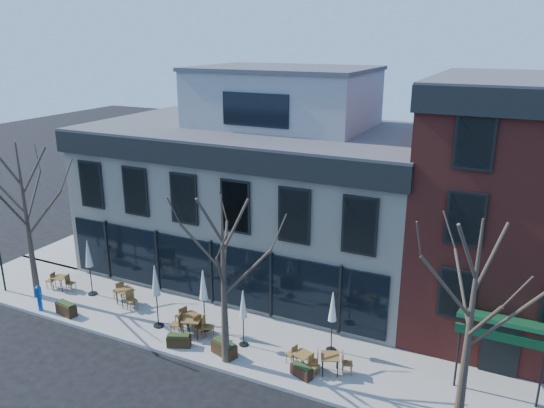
% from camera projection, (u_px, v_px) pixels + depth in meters
% --- Properties ---
extents(ground, '(120.00, 120.00, 0.00)m').
position_uv_depth(ground, '(214.00, 306.00, 26.22)').
color(ground, black).
rests_on(ground, ground).
extents(sidewalk_front, '(33.50, 4.70, 0.15)m').
position_uv_depth(sidewalk_front, '(252.00, 342.00, 23.00)').
color(sidewalk_front, gray).
rests_on(sidewalk_front, ground).
extents(sidewalk_side, '(4.50, 12.00, 0.15)m').
position_uv_depth(sidewalk_side, '(119.00, 232.00, 36.01)').
color(sidewalk_side, gray).
rests_on(sidewalk_side, ground).
extents(corner_building, '(18.39, 10.39, 11.10)m').
position_uv_depth(corner_building, '(261.00, 189.00, 29.11)').
color(corner_building, beige).
rests_on(corner_building, ground).
extents(red_brick_building, '(8.20, 11.78, 11.18)m').
position_uv_depth(red_brick_building, '(520.00, 205.00, 23.40)').
color(red_brick_building, maroon).
rests_on(red_brick_building, ground).
extents(tree_corner, '(3.93, 3.98, 7.92)m').
position_uv_depth(tree_corner, '(27.00, 220.00, 25.70)').
color(tree_corner, '#382B21').
rests_on(tree_corner, sidewalk_front).
extents(tree_mid, '(3.50, 3.55, 7.04)m').
position_uv_depth(tree_mid, '(224.00, 279.00, 20.47)').
color(tree_mid, '#382B21').
rests_on(tree_mid, sidewalk_front).
extents(tree_right, '(3.72, 3.77, 7.48)m').
position_uv_depth(tree_right, '(470.00, 327.00, 16.67)').
color(tree_right, '#382B21').
rests_on(tree_right, sidewalk_front).
extents(sign_pole, '(0.50, 0.10, 3.40)m').
position_uv_depth(sign_pole, '(0.00, 256.00, 26.94)').
color(sign_pole, black).
rests_on(sign_pole, sidewalk_front).
extents(call_box, '(0.27, 0.27, 1.34)m').
position_uv_depth(call_box, '(39.00, 297.00, 25.32)').
color(call_box, '#0C45A8').
rests_on(call_box, sidewalk_front).
extents(cafe_set_0, '(1.68, 0.76, 0.87)m').
position_uv_depth(cafe_set_0, '(61.00, 281.00, 27.52)').
color(cafe_set_0, brown).
rests_on(cafe_set_0, sidewalk_front).
extents(cafe_set_1, '(1.92, 1.17, 1.00)m').
position_uv_depth(cafe_set_1, '(125.00, 295.00, 25.93)').
color(cafe_set_1, brown).
rests_on(cafe_set_1, sidewalk_front).
extents(cafe_set_2, '(1.96, 1.07, 1.01)m').
position_uv_depth(cafe_set_2, '(190.00, 321.00, 23.51)').
color(cafe_set_2, brown).
rests_on(cafe_set_2, sidewalk_front).
extents(cafe_set_3, '(2.02, 1.04, 1.04)m').
position_uv_depth(cafe_set_3, '(192.00, 325.00, 23.19)').
color(cafe_set_3, brown).
rests_on(cafe_set_3, sidewalk_front).
extents(cafe_set_4, '(1.62, 0.87, 0.83)m').
position_uv_depth(cafe_set_4, '(303.00, 359.00, 20.92)').
color(cafe_set_4, brown).
rests_on(cafe_set_4, sidewalk_front).
extents(cafe_set_5, '(1.82, 1.08, 0.94)m').
position_uv_depth(cafe_set_5, '(330.00, 362.00, 20.64)').
color(cafe_set_5, brown).
rests_on(cafe_set_5, sidewalk_front).
extents(umbrella_0, '(0.47, 0.47, 2.95)m').
position_uv_depth(umbrella_0, '(88.00, 257.00, 26.50)').
color(umbrella_0, black).
rests_on(umbrella_0, sidewalk_front).
extents(umbrella_1, '(0.48, 0.48, 2.99)m').
position_uv_depth(umbrella_1, '(156.00, 284.00, 23.49)').
color(umbrella_1, black).
rests_on(umbrella_1, sidewalk_front).
extents(umbrella_2, '(0.47, 0.47, 2.92)m').
position_uv_depth(umbrella_2, '(203.00, 288.00, 23.23)').
color(umbrella_2, black).
rests_on(umbrella_2, sidewalk_front).
extents(umbrella_3, '(0.41, 0.41, 2.55)m').
position_uv_depth(umbrella_3, '(243.00, 307.00, 22.12)').
color(umbrella_3, black).
rests_on(umbrella_3, sidewalk_front).
extents(umbrella_4, '(0.43, 0.43, 2.69)m').
position_uv_depth(umbrella_4, '(333.00, 310.00, 21.70)').
color(umbrella_4, black).
rests_on(umbrella_4, sidewalk_front).
extents(planter_0, '(1.17, 0.63, 0.62)m').
position_uv_depth(planter_0, '(66.00, 309.00, 25.06)').
color(planter_0, '#322010').
rests_on(planter_0, sidewalk_front).
extents(planter_1, '(1.08, 0.77, 0.56)m').
position_uv_depth(planter_1, '(179.00, 340.00, 22.48)').
color(planter_1, black).
rests_on(planter_1, sidewalk_front).
extents(planter_2, '(1.23, 0.77, 0.64)m').
position_uv_depth(planter_2, '(224.00, 348.00, 21.86)').
color(planter_2, '#322110').
rests_on(planter_2, sidewalk_front).
extents(planter_3, '(0.96, 0.64, 0.50)m').
position_uv_depth(planter_3, '(301.00, 371.00, 20.48)').
color(planter_3, black).
rests_on(planter_3, sidewalk_front).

